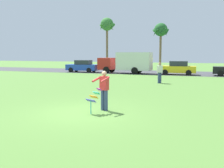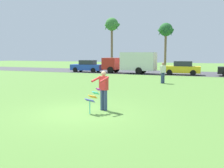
{
  "view_description": "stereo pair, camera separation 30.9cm",
  "coord_description": "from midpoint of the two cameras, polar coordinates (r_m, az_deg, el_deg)",
  "views": [
    {
      "loc": [
        4.65,
        -9.37,
        2.48
      ],
      "look_at": [
        0.69,
        1.74,
        1.05
      ],
      "focal_mm": 40.47,
      "sensor_mm": 36.0,
      "label": 1
    },
    {
      "loc": [
        4.94,
        -9.26,
        2.48
      ],
      "look_at": [
        0.69,
        1.74,
        1.05
      ],
      "focal_mm": 40.47,
      "sensor_mm": 36.0,
      "label": 2
    }
  ],
  "objects": [
    {
      "name": "ground_plane",
      "position": [
        10.77,
        -7.46,
        -6.46
      ],
      "size": [
        120.0,
        120.0,
        0.0
      ],
      "primitive_type": "plane",
      "color": "#568438"
    },
    {
      "name": "road_strip",
      "position": [
        33.14,
        11.27,
        2.5
      ],
      "size": [
        120.0,
        8.0,
        0.01
      ],
      "primitive_type": "cube",
      "color": "#424247",
      "rests_on": "ground"
    },
    {
      "name": "person_kite_flyer",
      "position": [
        10.95,
        -2.63,
        -1.12
      ],
      "size": [
        0.66,
        0.74,
        1.73
      ],
      "color": "#384772",
      "rests_on": "ground"
    },
    {
      "name": "kite_held",
      "position": [
        10.46,
        -4.98,
        -3.03
      ],
      "size": [
        0.58,
        0.72,
        1.04
      ],
      "color": "#D83399",
      "rests_on": "ground"
    },
    {
      "name": "parked_car_blue",
      "position": [
        33.91,
        -6.91,
        3.98
      ],
      "size": [
        4.23,
        1.9,
        1.6
      ],
      "color": "#2347B7",
      "rests_on": "ground"
    },
    {
      "name": "parked_truck_red_cab",
      "position": [
        31.59,
        3.33,
        4.97
      ],
      "size": [
        6.77,
        2.28,
        2.62
      ],
      "color": "#B2231E",
      "rests_on": "ground"
    },
    {
      "name": "parked_car_yellow",
      "position": [
        30.47,
        14.31,
        3.49
      ],
      "size": [
        4.25,
        1.94,
        1.6
      ],
      "color": "yellow",
      "rests_on": "ground"
    },
    {
      "name": "palm_tree_left_near",
      "position": [
        42.19,
        -1.35,
        12.88
      ],
      "size": [
        2.58,
        2.71,
        8.26
      ],
      "color": "brown",
      "rests_on": "ground"
    },
    {
      "name": "palm_tree_right_near",
      "position": [
        41.58,
        10.76,
        11.59
      ],
      "size": [
        2.58,
        2.71,
        7.28
      ],
      "color": "brown",
      "rests_on": "ground"
    },
    {
      "name": "person_walker_near",
      "position": [
        21.42,
        10.32,
        2.66
      ],
      "size": [
        0.45,
        0.41,
        1.73
      ],
      "color": "#384772",
      "rests_on": "ground"
    }
  ]
}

